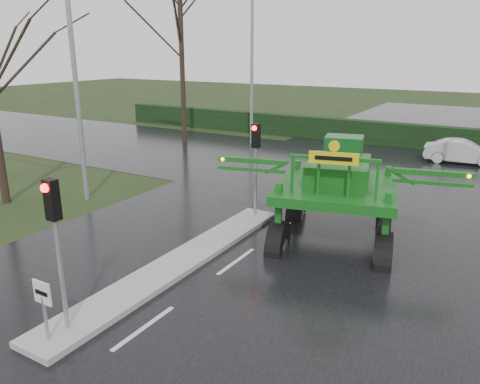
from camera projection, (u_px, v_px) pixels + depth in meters
The scene contains 13 objects.
ground at pixel (144, 329), 10.48m from camera, with size 140.00×140.00×0.00m, color black.
road_main at pixel (314, 206), 18.70m from camera, with size 14.00×80.00×0.02m, color black.
road_cross at pixel (359, 173), 23.63m from camera, with size 80.00×12.00×0.02m, color black.
median_island at pixel (180, 262), 13.55m from camera, with size 1.20×10.00×0.16m, color gray.
hedge_row at pixel (397, 135), 30.00m from camera, with size 44.00×0.90×1.50m, color black.
keep_left_sign at pixel (43, 301), 9.57m from camera, with size 0.50×0.07×1.35m.
traffic_signal_near at pixel (55, 224), 9.53m from camera, with size 0.26×0.33×3.52m.
traffic_signal_mid at pixel (256, 150), 16.52m from camera, with size 0.26×0.33×3.52m.
street_light_left_near at pixel (78, 50), 17.66m from camera, with size 3.85×0.30×10.00m.
street_light_left_far at pixel (256, 50), 29.18m from camera, with size 3.85×0.30×10.00m.
tree_left_far at pixel (181, 30), 29.30m from camera, with size 7.70×7.70×13.26m.
crop_sprayer at pixel (281, 182), 14.31m from camera, with size 7.74×5.66×4.43m.
white_sedan at pixel (461, 163), 25.66m from camera, with size 1.36×3.89×1.28m, color silver.
Camera 1 is at (6.51, -6.75, 5.99)m, focal length 35.00 mm.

